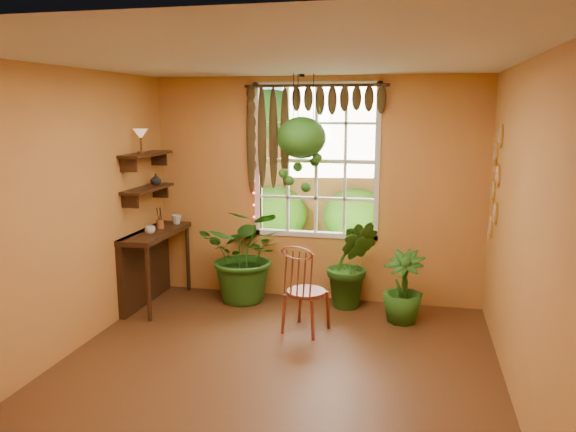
{
  "coord_description": "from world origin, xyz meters",
  "views": [
    {
      "loc": [
        1.17,
        -4.36,
        2.31
      ],
      "look_at": [
        -0.09,
        1.15,
        1.23
      ],
      "focal_mm": 35.0,
      "sensor_mm": 36.0,
      "label": 1
    }
  ],
  "objects_px": {
    "counter_ledge": "(148,259)",
    "potted_plant_left": "(247,254)",
    "windsor_chair": "(305,303)",
    "potted_plant_mid": "(352,264)",
    "hanging_basket": "(302,143)"
  },
  "relations": [
    {
      "from": "counter_ledge",
      "to": "windsor_chair",
      "type": "relative_size",
      "value": 1.09
    },
    {
      "from": "windsor_chair",
      "to": "potted_plant_left",
      "type": "distance_m",
      "value": 1.23
    },
    {
      "from": "potted_plant_mid",
      "to": "hanging_basket",
      "type": "distance_m",
      "value": 1.52
    },
    {
      "from": "counter_ledge",
      "to": "potted_plant_left",
      "type": "xyz_separation_m",
      "value": [
        1.12,
        0.34,
        0.04
      ]
    },
    {
      "from": "windsor_chair",
      "to": "hanging_basket",
      "type": "xyz_separation_m",
      "value": [
        -0.2,
        0.78,
        1.61
      ]
    },
    {
      "from": "windsor_chair",
      "to": "potted_plant_mid",
      "type": "relative_size",
      "value": 1.04
    },
    {
      "from": "counter_ledge",
      "to": "hanging_basket",
      "type": "relative_size",
      "value": 0.91
    },
    {
      "from": "windsor_chair",
      "to": "hanging_basket",
      "type": "distance_m",
      "value": 1.8
    },
    {
      "from": "windsor_chair",
      "to": "potted_plant_mid",
      "type": "height_order",
      "value": "windsor_chair"
    },
    {
      "from": "counter_ledge",
      "to": "potted_plant_left",
      "type": "distance_m",
      "value": 1.18
    },
    {
      "from": "potted_plant_left",
      "to": "potted_plant_mid",
      "type": "height_order",
      "value": "potted_plant_left"
    },
    {
      "from": "windsor_chair",
      "to": "potted_plant_mid",
      "type": "xyz_separation_m",
      "value": [
        0.39,
        0.87,
        0.21
      ]
    },
    {
      "from": "potted_plant_left",
      "to": "potted_plant_mid",
      "type": "xyz_separation_m",
      "value": [
        1.27,
        0.06,
        -0.06
      ]
    },
    {
      "from": "potted_plant_left",
      "to": "windsor_chair",
      "type": "bearing_deg",
      "value": -42.88
    },
    {
      "from": "windsor_chair",
      "to": "hanging_basket",
      "type": "relative_size",
      "value": 0.83
    }
  ]
}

